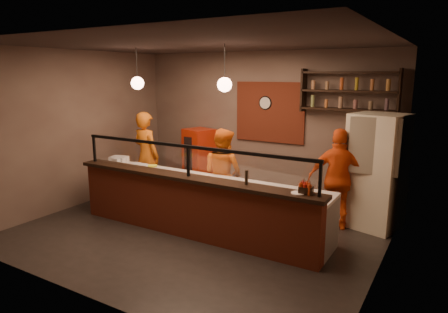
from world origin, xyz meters
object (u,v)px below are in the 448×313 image
Objects in this scene: cook_right at (339,179)px; red_cooler at (199,159)px; fridge at (376,172)px; cook_mid at (223,174)px; pepper_mill at (246,178)px; cook_left at (146,156)px; pizza_dough at (198,177)px; condiment_caddy at (306,190)px; wall_clock at (265,103)px.

red_cooler is at bearing -27.26° from cook_right.
cook_mid is at bearing -144.78° from fridge.
fridge is at bearing 52.77° from pepper_mill.
cook_left is 3.35m from pepper_mill.
pizza_dough is 2.23m from condiment_caddy.
cook_mid is 1.19× the size of red_cooler.
cook_mid is 1.99m from red_cooler.
cook_right is 3.32× the size of pizza_dough.
pizza_dough is (-2.77, -1.56, -0.12)m from fridge.
cook_right is 3.59m from red_cooler.
red_cooler is 4.23m from condiment_caddy.
cook_left reaches higher than cook_right.
cook_mid is (-0.09, -1.66, -1.24)m from wall_clock.
cook_mid reaches higher than red_cooler.
cook_left is 1.07× the size of cook_right.
pepper_mill is (-0.95, -0.01, 0.06)m from condiment_caddy.
red_cooler is (-4.05, 0.38, -0.30)m from fridge.
pepper_mill is at bearing -70.54° from wall_clock.
fridge is 1.41× the size of red_cooler.
red_cooler is at bearing -168.70° from wall_clock.
cook_left reaches higher than condiment_caddy.
fridge is 2.55m from pepper_mill.
cook_right reaches higher than pepper_mill.
fridge is at bearing -147.48° from cook_mid.
wall_clock is 2.85m from cook_left.
red_cooler is at bearing -108.19° from cook_left.
condiment_caddy is at bearing -91.55° from fridge.
condiment_caddy is (4.06, -1.23, 0.15)m from cook_left.
red_cooler is at bearing -30.55° from cook_mid.
wall_clock is at bearing -80.97° from cook_mid.
pizza_dough is (1.28, -1.94, 0.18)m from red_cooler.
wall_clock is 2.81m from fridge.
wall_clock is 0.55× the size of pizza_dough.
fridge reaches higher than cook_mid.
wall_clock is 2.54m from cook_right.
pizza_dough is at bearing 85.27° from cook_mid.
red_cooler is at bearing 145.23° from condiment_caddy.
fridge is 4.08m from red_cooler.
cook_mid is 0.84× the size of fridge.
wall_clock is 3.03m from pepper_mill.
fridge is (0.55, 0.40, 0.13)m from cook_right.
wall_clock is at bearing -136.55° from cook_left.
fridge is (4.65, 0.79, 0.07)m from cook_left.
cook_mid is 9.04× the size of condiment_caddy.
pepper_mill is (3.11, -1.23, 0.21)m from cook_left.
cook_left reaches higher than cook_mid.
fridge is (2.59, 0.96, 0.16)m from cook_mid.
cook_right is 0.88× the size of fridge.
pizza_dough is (-0.18, -0.59, 0.04)m from cook_mid.
cook_mid is 3.18× the size of pizza_dough.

